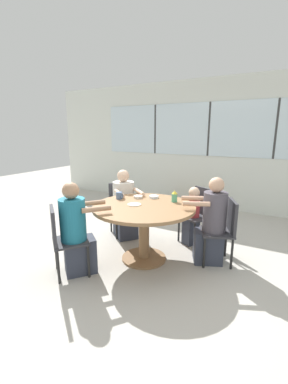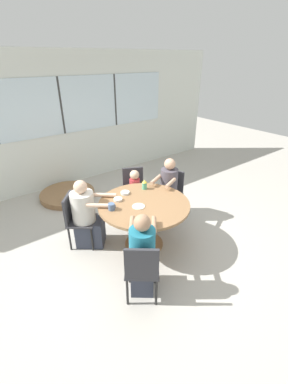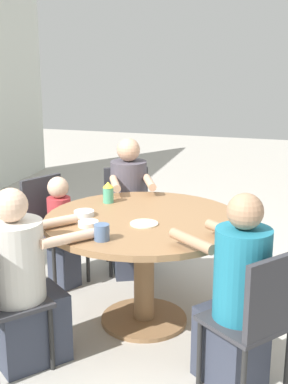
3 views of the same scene
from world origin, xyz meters
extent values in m
plane|color=#B2ADA3|center=(0.00, 0.00, 0.00)|extent=(16.00, 16.00, 0.00)
cube|color=silver|center=(0.00, 2.90, 1.40)|extent=(8.40, 0.06, 2.80)
cube|color=silver|center=(0.00, 2.86, 1.74)|extent=(5.20, 0.02, 1.13)
cube|color=#333333|center=(-1.30, 2.85, 1.74)|extent=(0.04, 0.01, 1.13)
cube|color=#333333|center=(0.00, 2.85, 1.74)|extent=(0.04, 0.01, 1.13)
cube|color=#333333|center=(1.30, 2.85, 1.74)|extent=(0.04, 0.01, 1.13)
cylinder|color=olive|center=(0.00, 0.00, 0.74)|extent=(1.34, 1.34, 0.04)
cylinder|color=olive|center=(0.00, 0.00, 0.36)|extent=(0.14, 0.14, 0.72)
cylinder|color=olive|center=(0.00, 0.00, 0.01)|extent=(0.60, 0.60, 0.03)
cube|color=#333338|center=(-0.59, -0.75, 0.42)|extent=(0.56, 0.56, 0.03)
cube|color=#333338|center=(-0.70, -0.89, 0.64)|extent=(0.32, 0.26, 0.42)
cylinder|color=black|center=(-0.62, -0.51, 0.20)|extent=(0.03, 0.03, 0.41)
cylinder|color=black|center=(-0.35, -0.72, 0.20)|extent=(0.03, 0.03, 0.41)
cylinder|color=black|center=(-0.83, -0.77, 0.20)|extent=(0.03, 0.03, 0.41)
cylinder|color=black|center=(-0.56, -0.98, 0.20)|extent=(0.03, 0.03, 0.41)
cube|color=#333338|center=(-0.74, 0.60, 0.42)|extent=(0.56, 0.56, 0.03)
cube|color=#333338|center=(-0.88, 0.71, 0.64)|extent=(0.27, 0.32, 0.42)
cylinder|color=black|center=(-0.50, 0.62, 0.20)|extent=(0.03, 0.03, 0.41)
cylinder|color=black|center=(-0.71, 0.36, 0.20)|extent=(0.03, 0.03, 0.41)
cylinder|color=black|center=(-0.76, 0.84, 0.20)|extent=(0.03, 0.03, 0.41)
cylinder|color=black|center=(-0.98, 0.57, 0.20)|extent=(0.03, 0.03, 0.41)
cube|color=#333338|center=(0.86, 0.39, 0.42)|extent=(0.53, 0.53, 0.03)
cube|color=#333338|center=(1.03, 0.47, 0.64)|extent=(0.19, 0.36, 0.42)
cylinder|color=black|center=(0.78, 0.17, 0.20)|extent=(0.03, 0.03, 0.41)
cylinder|color=black|center=(0.64, 0.48, 0.20)|extent=(0.03, 0.03, 0.41)
cylinder|color=black|center=(1.09, 0.31, 0.20)|extent=(0.03, 0.03, 0.41)
cylinder|color=black|center=(0.95, 0.62, 0.20)|extent=(0.03, 0.03, 0.41)
cube|color=#333338|center=(0.42, 0.85, 0.42)|extent=(0.54, 0.54, 0.03)
cube|color=#333338|center=(0.50, 1.01, 0.64)|extent=(0.36, 0.20, 0.42)
cylinder|color=black|center=(0.50, 0.62, 0.20)|extent=(0.03, 0.03, 0.41)
cylinder|color=black|center=(0.19, 0.77, 0.20)|extent=(0.03, 0.03, 0.41)
cylinder|color=black|center=(0.65, 0.93, 0.20)|extent=(0.03, 0.03, 0.41)
cylinder|color=black|center=(0.34, 1.08, 0.20)|extent=(0.03, 0.03, 0.41)
cube|color=#333847|center=(-0.52, -0.67, 0.22)|extent=(0.44, 0.46, 0.43)
cylinder|color=#1E7089|center=(-0.56, -0.71, 0.69)|extent=(0.30, 0.30, 0.51)
sphere|color=#A37A5B|center=(-0.56, -0.71, 1.04)|extent=(0.19, 0.19, 0.19)
cylinder|color=#A37A5B|center=(-0.51, -0.43, 0.83)|extent=(0.25, 0.30, 0.06)
cylinder|color=#A37A5B|center=(-0.29, -0.60, 0.83)|extent=(0.25, 0.30, 0.06)
cube|color=#333847|center=(-0.65, 0.53, 0.22)|extent=(0.52, 0.50, 0.43)
cylinder|color=beige|center=(-0.71, 0.57, 0.67)|extent=(0.35, 0.35, 0.47)
sphere|color=#DBB293|center=(-0.71, 0.57, 1.00)|extent=(0.20, 0.20, 0.20)
cylinder|color=#DBB293|center=(-0.38, 0.51, 0.80)|extent=(0.33, 0.29, 0.06)
cylinder|color=#DBB293|center=(-0.58, 0.27, 0.80)|extent=(0.33, 0.29, 0.06)
cube|color=#333847|center=(0.77, 0.35, 0.22)|extent=(0.44, 0.39, 0.43)
cylinder|color=#4C4751|center=(0.83, 0.38, 0.69)|extent=(0.30, 0.30, 0.52)
sphere|color=tan|center=(0.83, 0.38, 1.05)|extent=(0.19, 0.19, 0.19)
cylinder|color=tan|center=(0.65, 0.15, 0.84)|extent=(0.32, 0.19, 0.06)
cylinder|color=tan|center=(0.54, 0.39, 0.84)|extent=(0.32, 0.19, 0.06)
cube|color=#333847|center=(0.39, 0.78, 0.22)|extent=(0.25, 0.27, 0.43)
cylinder|color=#B23338|center=(0.40, 0.81, 0.58)|extent=(0.19, 0.19, 0.29)
sphere|color=#DBB293|center=(0.40, 0.81, 0.81)|extent=(0.17, 0.17, 0.17)
cylinder|color=#DBB293|center=(0.41, 0.64, 0.64)|extent=(0.13, 0.20, 0.04)
cylinder|color=#DBB293|center=(0.26, 0.71, 0.64)|extent=(0.13, 0.20, 0.04)
cylinder|color=slate|center=(-0.47, 0.12, 0.81)|extent=(0.09, 0.09, 0.10)
torus|color=slate|center=(-0.43, 0.12, 0.81)|extent=(0.01, 0.07, 0.07)
cylinder|color=#4CA57F|center=(0.28, 0.35, 0.82)|extent=(0.08, 0.08, 0.11)
cone|color=gold|center=(0.28, 0.35, 0.90)|extent=(0.08, 0.08, 0.04)
cylinder|color=silver|center=(-0.26, 0.29, 0.78)|extent=(0.13, 0.13, 0.03)
cylinder|color=silver|center=(-0.07, 0.40, 0.78)|extent=(0.14, 0.14, 0.03)
cylinder|color=beige|center=(-0.13, -0.04, 0.77)|extent=(0.18, 0.18, 0.01)
cylinder|color=olive|center=(-0.36, 2.21, 0.01)|extent=(1.11, 1.11, 0.03)
cylinder|color=olive|center=(-0.36, 2.21, 0.04)|extent=(1.12, 1.12, 0.03)
cylinder|color=olive|center=(-0.36, 2.21, 0.07)|extent=(1.11, 1.11, 0.03)
cylinder|color=olive|center=(-0.36, 2.21, 0.10)|extent=(1.12, 1.12, 0.03)
camera|label=1|loc=(1.57, -2.79, 1.71)|focal=24.00mm
camera|label=2|loc=(-1.94, -2.58, 2.64)|focal=24.00mm
camera|label=3|loc=(-3.25, -0.96, 1.87)|focal=50.00mm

